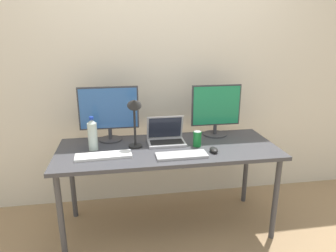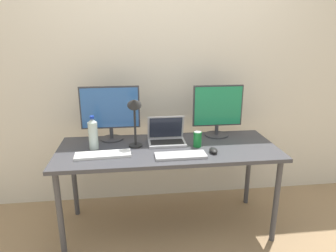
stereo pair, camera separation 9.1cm
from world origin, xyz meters
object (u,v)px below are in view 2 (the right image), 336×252
at_px(monitor_left, 110,111).
at_px(soda_can_near_keyboard, 197,139).
at_px(monitor_center, 218,110).
at_px(desk_lamp, 135,113).
at_px(water_bottle, 93,134).
at_px(keyboard_main, 103,155).
at_px(mouse_by_keyboard, 213,150).
at_px(keyboard_aux, 181,155).
at_px(laptop_silver, 166,137).
at_px(work_desk, 168,154).

distance_m(monitor_left, soda_can_near_keyboard, 0.77).
height_order(monitor_center, desk_lamp, monitor_center).
xyz_separation_m(monitor_left, water_bottle, (-0.13, -0.20, -0.13)).
xyz_separation_m(keyboard_main, mouse_by_keyboard, (0.84, -0.04, 0.01)).
height_order(monitor_left, desk_lamp, monitor_left).
relative_size(keyboard_aux, mouse_by_keyboard, 3.68).
bearing_deg(keyboard_aux, monitor_left, 138.63).
xyz_separation_m(monitor_left, desk_lamp, (0.20, -0.23, 0.04)).
height_order(monitor_left, water_bottle, monitor_left).
xyz_separation_m(laptop_silver, keyboard_aux, (0.07, -0.32, -0.04)).
distance_m(work_desk, mouse_by_keyboard, 0.38).
height_order(laptop_silver, desk_lamp, desk_lamp).
xyz_separation_m(laptop_silver, water_bottle, (-0.58, -0.07, 0.07)).
xyz_separation_m(monitor_left, soda_can_near_keyboard, (0.70, -0.26, -0.19)).
bearing_deg(water_bottle, keyboard_aux, -20.69).
relative_size(keyboard_aux, water_bottle, 1.42).
xyz_separation_m(work_desk, keyboard_aux, (0.07, -0.20, 0.07)).
relative_size(keyboard_main, mouse_by_keyboard, 3.99).
height_order(work_desk, monitor_center, monitor_center).
height_order(laptop_silver, water_bottle, water_bottle).
distance_m(work_desk, soda_can_near_keyboard, 0.27).
bearing_deg(keyboard_aux, work_desk, 107.79).
bearing_deg(water_bottle, keyboard_main, -62.98).
height_order(keyboard_main, desk_lamp, desk_lamp).
height_order(monitor_center, keyboard_main, monitor_center).
bearing_deg(water_bottle, monitor_left, 57.88).
bearing_deg(keyboard_aux, keyboard_main, 170.65).
distance_m(keyboard_aux, mouse_by_keyboard, 0.27).
xyz_separation_m(monitor_left, keyboard_aux, (0.53, -0.45, -0.24)).
height_order(monitor_center, mouse_by_keyboard, monitor_center).
distance_m(monitor_center, keyboard_aux, 0.64).
xyz_separation_m(water_bottle, soda_can_near_keyboard, (0.83, -0.06, -0.06)).
relative_size(monitor_center, water_bottle, 1.69).
height_order(work_desk, water_bottle, water_bottle).
bearing_deg(water_bottle, desk_lamp, -5.47).
bearing_deg(laptop_silver, mouse_by_keyboard, -38.68).
relative_size(keyboard_aux, soda_can_near_keyboard, 3.03).
bearing_deg(water_bottle, work_desk, -4.29).
bearing_deg(keyboard_aux, water_bottle, 158.35).
bearing_deg(soda_can_near_keyboard, mouse_by_keyboard, -57.53).
height_order(keyboard_aux, mouse_by_keyboard, mouse_by_keyboard).
distance_m(laptop_silver, soda_can_near_keyboard, 0.27).
bearing_deg(soda_can_near_keyboard, water_bottle, 176.19).
xyz_separation_m(soda_can_near_keyboard, desk_lamp, (-0.50, 0.02, 0.23)).
height_order(work_desk, keyboard_aux, keyboard_aux).
distance_m(keyboard_main, soda_can_near_keyboard, 0.75).
relative_size(water_bottle, soda_can_near_keyboard, 2.14).
bearing_deg(mouse_by_keyboard, keyboard_aux, -168.67).
bearing_deg(water_bottle, soda_can_near_keyboard, -3.81).
bearing_deg(desk_lamp, soda_can_near_keyboard, -2.71).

